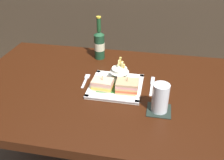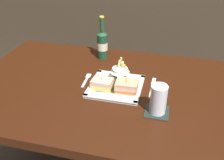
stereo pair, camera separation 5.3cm
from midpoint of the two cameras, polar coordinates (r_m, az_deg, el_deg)
dining_table at (r=1.29m, az=0.36°, el=-5.78°), size 1.37×0.86×0.72m
square_plate at (r=1.21m, az=2.12°, el=-1.52°), size 0.25×0.25×0.02m
sandwich_half_left at (r=1.18m, az=-0.93°, el=-0.89°), size 0.10×0.07×0.07m
sandwich_half_right at (r=1.16m, az=4.61°, el=-1.49°), size 0.10×0.08×0.07m
fries_cup at (r=1.22m, az=3.03°, el=1.77°), size 0.09×0.09×0.12m
beer_bottle at (r=1.46m, az=-1.18°, el=8.17°), size 0.06×0.06×0.25m
drink_coaster at (r=1.08m, az=11.49°, el=-7.07°), size 0.10×0.10×0.00m
water_glass at (r=1.04m, az=11.81°, el=-4.63°), size 0.07×0.07×0.12m
fork at (r=1.28m, az=-4.60°, el=0.15°), size 0.03×0.13×0.00m
knife at (r=1.24m, az=10.33°, el=-1.38°), size 0.02×0.17×0.00m
spoon at (r=1.24m, az=12.51°, el=-1.36°), size 0.04×0.14×0.01m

